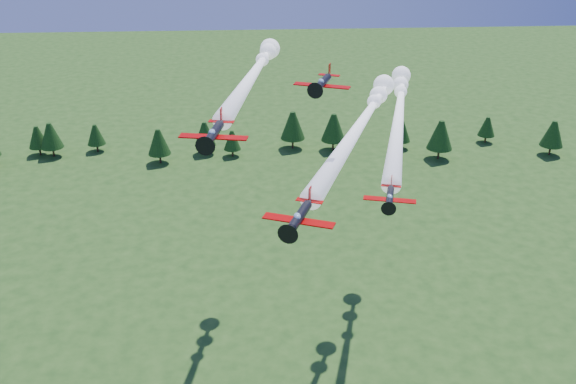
{
  "coord_description": "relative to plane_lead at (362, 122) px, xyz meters",
  "views": [
    {
      "loc": [
        -6.42,
        -70.53,
        74.13
      ],
      "look_at": [
        -1.97,
        0.0,
        40.33
      ],
      "focal_mm": 40.0,
      "sensor_mm": 36.0,
      "label": 1
    }
  ],
  "objects": [
    {
      "name": "plane_lead",
      "position": [
        0.0,
        0.0,
        0.0
      ],
      "size": [
        25.14,
        54.72,
        3.7
      ],
      "rotation": [
        0.0,
        0.0,
        -0.38
      ],
      "color": "black",
      "rests_on": "ground"
    },
    {
      "name": "plane_left",
      "position": [
        -15.75,
        12.05,
        4.78
      ],
      "size": [
        15.04,
        52.11,
        3.7
      ],
      "rotation": [
        0.0,
        0.0,
        -0.19
      ],
      "color": "black",
      "rests_on": "ground"
    },
    {
      "name": "plane_right",
      "position": [
        8.42,
        11.39,
        -2.1
      ],
      "size": [
        19.06,
        59.22,
        3.7
      ],
      "rotation": [
        0.0,
        0.0,
        -0.25
      ],
      "color": "black",
      "rests_on": "ground"
    },
    {
      "name": "plane_slot",
      "position": [
        -7.44,
        -11.63,
        9.55
      ],
      "size": [
        7.22,
        8.08,
        2.56
      ],
      "rotation": [
        0.0,
        0.0,
        -0.36
      ],
      "color": "black",
      "rests_on": "ground"
    },
    {
      "name": "treeline",
      "position": [
        -14.83,
        91.11,
        -35.25
      ],
      "size": [
        174.53,
        19.14,
        11.95
      ],
      "color": "#382314",
      "rests_on": "ground"
    }
  ]
}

